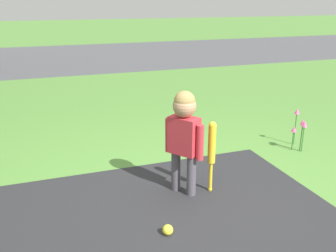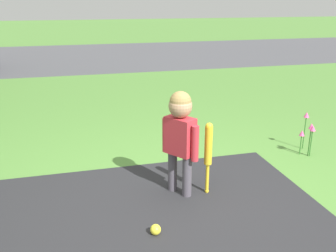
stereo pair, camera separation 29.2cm
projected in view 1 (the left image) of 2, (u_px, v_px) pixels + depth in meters
The scene contains 6 objects.
ground_plane at pixel (208, 210), 3.04m from camera, with size 60.00×60.00×0.00m, color #518438.
street_strip at pixel (76, 56), 11.10m from camera, with size 40.00×6.00×0.01m.
child at pixel (184, 129), 3.12m from camera, with size 0.26×0.32×0.92m.
baseball_bat at pixel (212, 147), 3.20m from camera, with size 0.07×0.07×0.65m.
sports_ball at pixel (168, 230), 2.70m from camera, with size 0.08×0.08×0.08m.
flower_bed at pixel (299, 124), 4.17m from camera, with size 0.19×0.27×0.44m.
Camera 1 is at (-1.21, -2.39, 1.62)m, focal length 40.00 mm.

